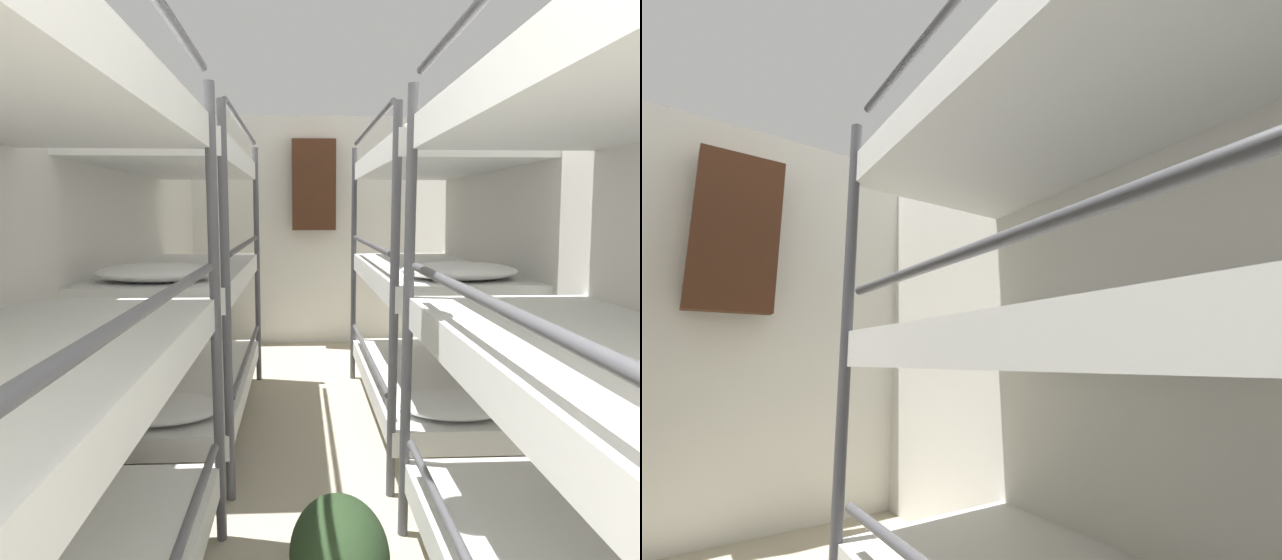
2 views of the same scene
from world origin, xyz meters
TOP-DOWN VIEW (x-y plane):
  - wall_left at (-1.18, 2.77)m, footprint 0.06×5.66m
  - wall_right at (1.18, 2.77)m, footprint 0.06×5.66m
  - wall_back at (0.00, 5.57)m, footprint 2.41×0.06m
  - bunk_stack_left_far at (-0.76, 3.43)m, footprint 0.77×1.80m
  - bunk_stack_right_far at (0.76, 3.43)m, footprint 0.77×1.80m
  - duffel_bag at (0.09, 1.97)m, footprint 0.36×0.50m
  - hanging_coat at (0.10, 5.42)m, footprint 0.44×0.12m

SIDE VIEW (x-z plane):
  - duffel_bag at x=0.09m, z-range 0.00..0.36m
  - bunk_stack_left_far at x=-0.76m, z-range 0.04..1.98m
  - bunk_stack_right_far at x=0.76m, z-range 0.04..1.98m
  - wall_left at x=-1.18m, z-range 0.00..2.36m
  - wall_right at x=1.18m, z-range 0.00..2.36m
  - wall_back at x=0.00m, z-range 0.00..2.36m
  - hanging_coat at x=0.10m, z-range 1.21..2.11m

